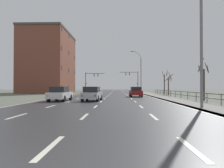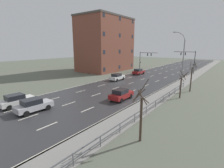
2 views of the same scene
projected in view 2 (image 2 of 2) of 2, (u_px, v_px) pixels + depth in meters
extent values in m
cube|color=#5B6051|center=(148.00, 78.00, 41.32)|extent=(160.00, 160.00, 0.12)
cube|color=#303033|center=(165.00, 72.00, 50.69)|extent=(14.00, 120.00, 0.02)
cube|color=beige|center=(14.00, 110.00, 20.05)|extent=(0.16, 2.20, 0.01)
cube|color=beige|center=(53.00, 99.00, 24.27)|extent=(0.16, 2.20, 0.01)
cube|color=beige|center=(81.00, 91.00, 28.49)|extent=(0.16, 2.20, 0.01)
cube|color=beige|center=(101.00, 85.00, 32.72)|extent=(0.16, 2.20, 0.01)
cube|color=beige|center=(117.00, 81.00, 36.94)|extent=(0.16, 2.20, 0.01)
cube|color=beige|center=(130.00, 78.00, 41.16)|extent=(0.16, 2.20, 0.01)
cube|color=beige|center=(140.00, 75.00, 45.38)|extent=(0.16, 2.20, 0.01)
cube|color=beige|center=(149.00, 72.00, 49.61)|extent=(0.16, 2.20, 0.01)
cube|color=beige|center=(156.00, 70.00, 53.83)|extent=(0.16, 2.20, 0.01)
cube|color=beige|center=(162.00, 69.00, 58.05)|extent=(0.16, 2.20, 0.01)
cube|color=beige|center=(167.00, 67.00, 62.28)|extent=(0.16, 2.20, 0.01)
cube|color=beige|center=(172.00, 66.00, 66.50)|extent=(0.16, 2.20, 0.01)
cube|color=beige|center=(176.00, 65.00, 70.72)|extent=(0.16, 2.20, 0.01)
cube|color=beige|center=(179.00, 64.00, 74.94)|extent=(0.16, 2.20, 0.01)
cube|color=beige|center=(183.00, 63.00, 79.17)|extent=(0.16, 2.20, 0.01)
cube|color=beige|center=(186.00, 62.00, 83.39)|extent=(0.16, 2.20, 0.01)
cube|color=beige|center=(188.00, 61.00, 87.61)|extent=(0.16, 2.20, 0.01)
cube|color=beige|center=(191.00, 61.00, 91.83)|extent=(0.16, 2.20, 0.01)
cube|color=beige|center=(193.00, 60.00, 96.06)|extent=(0.16, 2.20, 0.01)
cube|color=beige|center=(29.00, 117.00, 18.00)|extent=(0.16, 2.20, 0.01)
cube|color=beige|center=(69.00, 104.00, 22.22)|extent=(0.16, 2.20, 0.01)
cube|color=beige|center=(96.00, 95.00, 26.45)|extent=(0.16, 2.20, 0.01)
cube|color=beige|center=(116.00, 88.00, 30.67)|extent=(0.16, 2.20, 0.01)
cube|color=beige|center=(131.00, 83.00, 34.89)|extent=(0.16, 2.20, 0.01)
cube|color=beige|center=(143.00, 79.00, 39.12)|extent=(0.16, 2.20, 0.01)
cube|color=beige|center=(152.00, 76.00, 43.34)|extent=(0.16, 2.20, 0.01)
cube|color=beige|center=(160.00, 73.00, 47.56)|extent=(0.16, 2.20, 0.01)
cube|color=beige|center=(167.00, 71.00, 51.78)|extent=(0.16, 2.20, 0.01)
cube|color=beige|center=(172.00, 69.00, 56.01)|extent=(0.16, 2.20, 0.01)
cube|color=beige|center=(177.00, 68.00, 60.23)|extent=(0.16, 2.20, 0.01)
cube|color=beige|center=(181.00, 66.00, 64.45)|extent=(0.16, 2.20, 0.01)
cube|color=beige|center=(185.00, 65.00, 68.68)|extent=(0.16, 2.20, 0.01)
cube|color=beige|center=(188.00, 64.00, 72.90)|extent=(0.16, 2.20, 0.01)
cube|color=beige|center=(191.00, 63.00, 77.12)|extent=(0.16, 2.20, 0.01)
cube|color=beige|center=(193.00, 62.00, 81.34)|extent=(0.16, 2.20, 0.01)
cube|color=beige|center=(196.00, 62.00, 85.57)|extent=(0.16, 2.20, 0.01)
cube|color=beige|center=(198.00, 61.00, 89.79)|extent=(0.16, 2.20, 0.01)
cube|color=beige|center=(199.00, 60.00, 94.01)|extent=(0.16, 2.20, 0.01)
cube|color=beige|center=(47.00, 126.00, 15.96)|extent=(0.16, 2.20, 0.01)
cube|color=beige|center=(88.00, 109.00, 20.18)|extent=(0.16, 2.20, 0.01)
cube|color=beige|center=(114.00, 99.00, 24.40)|extent=(0.16, 2.20, 0.01)
cube|color=beige|center=(133.00, 91.00, 28.62)|extent=(0.16, 2.20, 0.01)
cube|color=beige|center=(146.00, 85.00, 32.85)|extent=(0.16, 2.20, 0.01)
cube|color=beige|center=(157.00, 81.00, 37.07)|extent=(0.16, 2.20, 0.01)
cube|color=beige|center=(166.00, 77.00, 41.29)|extent=(0.16, 2.20, 0.01)
cube|color=beige|center=(172.00, 75.00, 45.52)|extent=(0.16, 2.20, 0.01)
cube|color=beige|center=(178.00, 72.00, 49.74)|extent=(0.16, 2.20, 0.01)
cube|color=beige|center=(183.00, 70.00, 53.96)|extent=(0.16, 2.20, 0.01)
cube|color=beige|center=(187.00, 69.00, 58.18)|extent=(0.16, 2.20, 0.01)
cube|color=beige|center=(191.00, 67.00, 62.41)|extent=(0.16, 2.20, 0.01)
cube|color=beige|center=(194.00, 66.00, 66.63)|extent=(0.16, 2.20, 0.01)
cube|color=beige|center=(197.00, 65.00, 70.85)|extent=(0.16, 2.20, 0.01)
cube|color=beige|center=(199.00, 64.00, 75.08)|extent=(0.16, 2.20, 0.01)
cube|color=beige|center=(201.00, 63.00, 79.30)|extent=(0.16, 2.20, 0.01)
cube|color=beige|center=(203.00, 62.00, 83.52)|extent=(0.16, 2.20, 0.01)
cube|color=beige|center=(205.00, 61.00, 87.74)|extent=(0.16, 2.20, 0.01)
cube|color=beige|center=(207.00, 61.00, 91.97)|extent=(0.16, 2.20, 0.01)
cube|color=beige|center=(189.00, 74.00, 46.69)|extent=(0.16, 120.00, 0.01)
cube|color=beige|center=(144.00, 70.00, 54.69)|extent=(0.16, 120.00, 0.01)
cube|color=gray|center=(196.00, 74.00, 45.71)|extent=(3.00, 120.00, 0.12)
cube|color=slate|center=(190.00, 74.00, 46.54)|extent=(0.16, 120.00, 0.12)
cube|color=#515459|center=(128.00, 119.00, 15.36)|extent=(0.06, 38.86, 0.08)
cube|color=#515459|center=(128.00, 123.00, 15.45)|extent=(0.06, 38.86, 0.08)
cylinder|color=#515459|center=(73.00, 160.00, 10.39)|extent=(0.07, 0.07, 1.00)
cylinder|color=#515459|center=(100.00, 142.00, 12.42)|extent=(0.07, 0.07, 1.00)
cylinder|color=#515459|center=(120.00, 129.00, 14.44)|extent=(0.07, 0.07, 1.00)
cylinder|color=#515459|center=(135.00, 119.00, 16.47)|extent=(0.07, 0.07, 1.00)
cylinder|color=#515459|center=(146.00, 111.00, 18.50)|extent=(0.07, 0.07, 1.00)
cylinder|color=#515459|center=(155.00, 104.00, 20.52)|extent=(0.07, 0.07, 1.00)
cylinder|color=#515459|center=(163.00, 99.00, 22.55)|extent=(0.07, 0.07, 1.00)
cylinder|color=#515459|center=(169.00, 95.00, 24.58)|extent=(0.07, 0.07, 1.00)
cylinder|color=#515459|center=(175.00, 91.00, 26.60)|extent=(0.07, 0.07, 1.00)
cylinder|color=#515459|center=(179.00, 88.00, 28.63)|extent=(0.07, 0.07, 1.00)
cylinder|color=#515459|center=(183.00, 85.00, 30.65)|extent=(0.07, 0.07, 1.00)
cylinder|color=slate|center=(183.00, 61.00, 36.77)|extent=(0.20, 0.20, 8.88)
cylinder|color=slate|center=(184.00, 38.00, 35.83)|extent=(0.54, 0.11, 0.99)
cylinder|color=slate|center=(181.00, 34.00, 36.05)|extent=(0.92, 0.11, 0.69)
cylinder|color=slate|center=(177.00, 32.00, 36.51)|extent=(1.05, 0.11, 0.29)
cube|color=#333335|center=(174.00, 32.00, 36.81)|extent=(0.56, 0.24, 0.12)
cylinder|color=#38383A|center=(194.00, 63.00, 45.34)|extent=(0.18, 0.18, 6.31)
cylinder|color=#38383A|center=(184.00, 52.00, 46.36)|extent=(5.64, 0.12, 0.12)
cube|color=black|center=(185.00, 54.00, 46.32)|extent=(0.20, 0.28, 0.80)
sphere|color=#2D2D2D|center=(185.00, 53.00, 46.14)|extent=(0.14, 0.14, 0.14)
sphere|color=#2D2D2D|center=(185.00, 54.00, 46.20)|extent=(0.14, 0.14, 0.14)
sphere|color=green|center=(185.00, 55.00, 46.26)|extent=(0.14, 0.14, 0.14)
cube|color=black|center=(181.00, 54.00, 46.98)|extent=(0.20, 0.28, 0.80)
sphere|color=#2D2D2D|center=(181.00, 53.00, 46.80)|extent=(0.14, 0.14, 0.14)
sphere|color=#2D2D2D|center=(181.00, 54.00, 46.86)|extent=(0.14, 0.14, 0.14)
sphere|color=green|center=(181.00, 55.00, 46.91)|extent=(0.14, 0.14, 0.14)
cube|color=black|center=(193.00, 65.00, 45.55)|extent=(0.18, 0.12, 0.32)
cylinder|color=#38383A|center=(140.00, 61.00, 53.67)|extent=(0.18, 0.18, 5.89)
cylinder|color=#38383A|center=(149.00, 53.00, 51.41)|extent=(5.73, 0.12, 0.12)
cube|color=black|center=(148.00, 55.00, 51.70)|extent=(0.20, 0.28, 0.80)
sphere|color=#2D2D2D|center=(147.00, 54.00, 51.52)|extent=(0.14, 0.14, 0.14)
sphere|color=#2D2D2D|center=(147.00, 55.00, 51.58)|extent=(0.14, 0.14, 0.14)
sphere|color=green|center=(147.00, 55.00, 51.63)|extent=(0.14, 0.14, 0.14)
cube|color=black|center=(151.00, 55.00, 51.03)|extent=(0.20, 0.28, 0.80)
sphere|color=#2D2D2D|center=(151.00, 54.00, 50.85)|extent=(0.14, 0.14, 0.14)
sphere|color=#2D2D2D|center=(151.00, 55.00, 50.91)|extent=(0.14, 0.14, 0.14)
sphere|color=green|center=(151.00, 56.00, 50.96)|extent=(0.14, 0.14, 0.14)
cube|color=black|center=(140.00, 62.00, 53.57)|extent=(0.18, 0.12, 0.32)
cube|color=silver|center=(17.00, 101.00, 21.26)|extent=(1.91, 4.16, 0.64)
cube|color=black|center=(15.00, 97.00, 20.93)|extent=(1.63, 2.06, 0.60)
cube|color=slate|center=(23.00, 95.00, 21.66)|extent=(1.41, 0.13, 0.51)
cylinder|color=black|center=(31.00, 102.00, 21.79)|extent=(0.24, 0.67, 0.66)
cylinder|color=black|center=(25.00, 100.00, 22.79)|extent=(0.24, 0.67, 0.66)
cylinder|color=black|center=(9.00, 108.00, 19.86)|extent=(0.24, 0.67, 0.66)
cylinder|color=black|center=(4.00, 105.00, 20.86)|extent=(0.24, 0.67, 0.66)
cube|color=red|center=(1.00, 107.00, 19.31)|extent=(0.16, 0.05, 0.14)
cube|color=#B7B7BC|center=(34.00, 106.00, 19.49)|extent=(1.97, 4.19, 0.64)
cube|color=black|center=(31.00, 102.00, 19.17)|extent=(1.66, 2.08, 0.60)
cube|color=slate|center=(39.00, 100.00, 19.88)|extent=(1.41, 0.15, 0.51)
cylinder|color=black|center=(48.00, 107.00, 20.00)|extent=(0.25, 0.67, 0.66)
cylinder|color=black|center=(41.00, 104.00, 21.02)|extent=(0.25, 0.67, 0.66)
cylinder|color=black|center=(26.00, 114.00, 18.10)|extent=(0.25, 0.67, 0.66)
cylinder|color=black|center=(20.00, 110.00, 19.11)|extent=(0.25, 0.67, 0.66)
cube|color=red|center=(13.00, 110.00, 18.38)|extent=(0.16, 0.05, 0.14)
cube|color=red|center=(18.00, 113.00, 17.55)|extent=(0.16, 0.05, 0.14)
cube|color=silver|center=(117.00, 77.00, 37.74)|extent=(1.84, 4.13, 0.64)
cube|color=black|center=(116.00, 75.00, 37.41)|extent=(1.60, 2.03, 0.60)
cube|color=slate|center=(119.00, 74.00, 38.17)|extent=(1.41, 0.11, 0.51)
cylinder|color=black|center=(123.00, 78.00, 38.36)|extent=(0.23, 0.66, 0.66)
cylinder|color=black|center=(117.00, 78.00, 39.28)|extent=(0.23, 0.66, 0.66)
cylinder|color=black|center=(117.00, 80.00, 36.34)|extent=(0.23, 0.66, 0.66)
cylinder|color=black|center=(111.00, 79.00, 37.26)|extent=(0.23, 0.66, 0.66)
cube|color=red|center=(109.00, 79.00, 36.51)|extent=(0.16, 0.04, 0.14)
cube|color=red|center=(114.00, 79.00, 35.76)|extent=(0.16, 0.04, 0.14)
cube|color=maroon|center=(121.00, 95.00, 23.95)|extent=(1.82, 4.12, 0.64)
cube|color=black|center=(120.00, 91.00, 23.61)|extent=(1.59, 2.02, 0.60)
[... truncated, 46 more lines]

